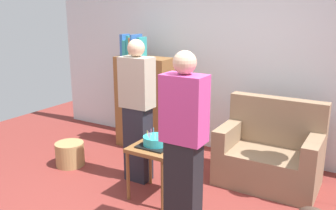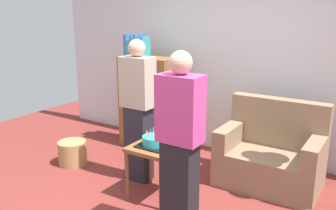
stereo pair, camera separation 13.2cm
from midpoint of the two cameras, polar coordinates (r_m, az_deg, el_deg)
name	(u,v)px [view 2 (the right image)]	position (r m, az deg, el deg)	size (l,w,h in m)	color
wall_back	(238,55)	(4.88, 11.82, 7.73)	(6.00, 0.10, 2.70)	silver
couch	(271,156)	(4.26, 16.87, -7.75)	(1.10, 0.70, 0.96)	#8C7054
bookshelf	(147,101)	(5.10, -2.55, 0.71)	(0.80, 0.36, 1.61)	brown
side_table	(155,153)	(3.78, -1.06, -7.69)	(0.48, 0.48, 0.57)	brown
birthday_cake	(155,141)	(3.73, -1.07, -5.77)	(0.32, 0.32, 0.17)	black
person_blowing_candles	(138,111)	(4.05, -3.83, -0.92)	(0.36, 0.22, 1.63)	#23232D
person_holding_cake	(180,147)	(3.01, 3.16, -6.65)	(0.36, 0.22, 1.63)	black
wicker_basket	(72,153)	(4.81, -14.15, -7.34)	(0.36, 0.36, 0.30)	#A88451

